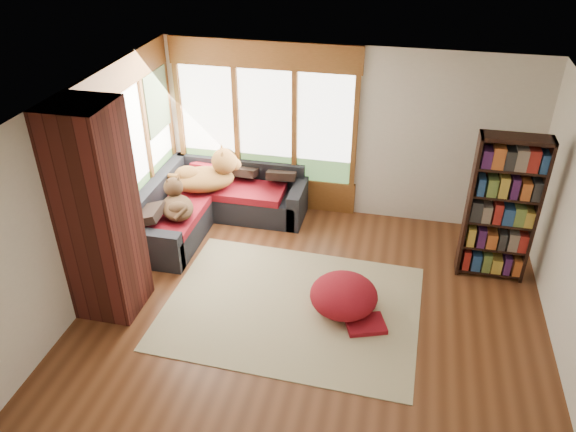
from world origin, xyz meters
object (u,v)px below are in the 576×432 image
at_px(brick_chimney, 98,214).
at_px(sectional_sofa, 205,205).
at_px(bookshelf, 502,210).
at_px(area_rug, 292,306).
at_px(dog_tan, 207,170).
at_px(dog_brindle, 176,199).
at_px(pouf, 344,295).

xyz_separation_m(brick_chimney, sectional_sofa, (0.45, 2.05, -1.00)).
xyz_separation_m(sectional_sofa, bookshelf, (4.09, -0.39, 0.68)).
height_order(area_rug, dog_tan, dog_tan).
bearing_deg(dog_brindle, brick_chimney, 138.92).
height_order(sectional_sofa, dog_brindle, dog_brindle).
xyz_separation_m(sectional_sofa, area_rug, (1.69, -1.64, -0.30)).
relative_size(area_rug, dog_tan, 2.72).
bearing_deg(dog_tan, sectional_sofa, -116.79).
xyz_separation_m(brick_chimney, dog_brindle, (0.27, 1.45, -0.57)).
distance_m(bookshelf, dog_brindle, 4.28).
height_order(bookshelf, pouf, bookshelf).
relative_size(sectional_sofa, dog_tan, 1.95).
distance_m(area_rug, dog_brindle, 2.25).
height_order(sectional_sofa, dog_tan, dog_tan).
relative_size(dog_tan, dog_brindle, 1.41).
bearing_deg(area_rug, sectional_sofa, 135.98).
height_order(brick_chimney, sectional_sofa, brick_chimney).
relative_size(sectional_sofa, area_rug, 0.72).
distance_m(bookshelf, dog_tan, 4.12).
bearing_deg(bookshelf, area_rug, -152.64).
relative_size(brick_chimney, bookshelf, 1.32).
height_order(brick_chimney, dog_tan, brick_chimney).
bearing_deg(bookshelf, dog_tan, 172.17).
xyz_separation_m(pouf, dog_tan, (-2.30, 1.72, 0.58)).
bearing_deg(sectional_sofa, brick_chimney, -100.15).
height_order(pouf, dog_tan, dog_tan).
xyz_separation_m(bookshelf, pouf, (-1.78, -1.16, -0.75)).
bearing_deg(pouf, area_rug, -172.11).
height_order(bookshelf, dog_brindle, bookshelf).
bearing_deg(dog_brindle, sectional_sofa, -46.41).
relative_size(sectional_sofa, bookshelf, 1.12).
bearing_deg(brick_chimney, dog_brindle, 79.30).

